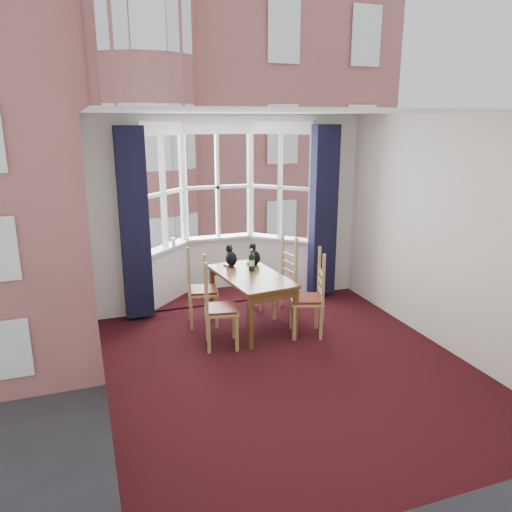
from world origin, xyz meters
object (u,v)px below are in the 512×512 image
dining_table (251,281)px  chair_left_far (196,292)px  candle_tall (173,242)px  cat_left (231,258)px  chair_left_near (214,311)px  cat_right (254,256)px  chair_right_near (314,300)px  wine_bottle (252,261)px  chair_right_far (284,281)px

dining_table → chair_left_far: (-0.68, 0.31, -0.17)m
chair_left_far → candle_tall: bearing=95.7°
candle_tall → cat_left: bearing=-51.3°
chair_left_near → cat_left: 1.13m
cat_right → chair_left_near: bearing=-133.1°
chair_left_far → cat_left: (0.56, 0.19, 0.38)m
chair_right_near → wine_bottle: 1.00m
chair_right_near → candle_tall: (-1.46, 1.85, 0.46)m
candle_tall → cat_right: bearing=-41.2°
chair_left_near → wine_bottle: size_ratio=3.02×
dining_table → candle_tall: 1.57m
chair_left_far → chair_right_near: size_ratio=1.00×
chair_right_far → cat_left: (-0.73, 0.17, 0.38)m
dining_table → chair_left_near: (-0.63, -0.44, -0.17)m
wine_bottle → chair_right_near: bearing=-48.3°
chair_right_far → chair_left_near: bearing=-148.3°
cat_left → chair_left_far: bearing=-160.8°
chair_left_far → cat_left: bearing=19.2°
candle_tall → chair_right_far: bearing=-35.6°
dining_table → chair_left_near: size_ratio=1.57×
chair_left_near → wine_bottle: bearing=40.9°
candle_tall → chair_left_near: bearing=-85.1°
chair_right_near → wine_bottle: wine_bottle is taller
chair_left_far → wine_bottle: size_ratio=3.02×
chair_right_near → chair_left_near: bearing=176.4°
wine_bottle → dining_table: bearing=-111.2°
cat_left → chair_right_near: bearing=-52.0°
dining_table → chair_left_near: 0.79m
cat_left → candle_tall: size_ratio=2.42×
chair_right_near → cat_left: bearing=128.0°
chair_left_near → chair_left_far: same height
wine_bottle → candle_tall: 1.44m
chair_left_near → candle_tall: 1.83m
dining_table → candle_tall: bearing=120.7°
wine_bottle → chair_right_far: bearing=16.8°
chair_right_near → cat_left: (-0.80, 1.02, 0.38)m
chair_right_far → cat_left: bearing=166.7°
chair_left_far → dining_table: bearing=-24.2°
wine_bottle → chair_left_far: bearing=169.1°
cat_right → chair_right_far: bearing=-17.9°
chair_left_near → wine_bottle: (0.70, 0.60, 0.39)m
wine_bottle → candle_tall: bearing=126.1°
cat_right → candle_tall: 1.32m
cat_right → candle_tall: cat_right is taller
chair_left_far → cat_right: cat_right is taller
cat_left → chair_left_near: bearing=-118.3°
wine_bottle → cat_left: bearing=119.1°
chair_left_near → chair_right_near: same height
candle_tall → chair_right_near: bearing=-51.7°
candle_tall → wine_bottle: bearing=-53.9°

